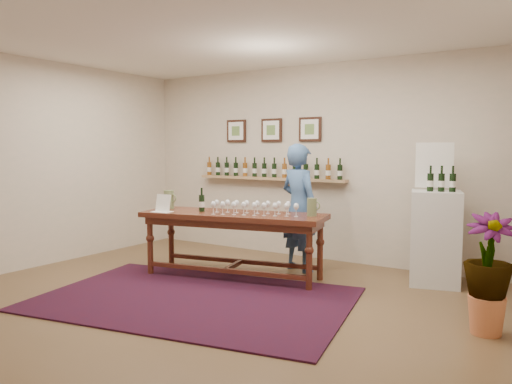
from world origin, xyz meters
The scene contains 14 objects.
ground centered at (0.00, 0.00, 0.00)m, with size 6.00×6.00×0.00m, color brown.
room_shell centered at (2.11, 1.86, 1.12)m, with size 6.00×6.00×6.00m.
rug centered at (-0.24, -0.04, 0.01)m, with size 3.24×2.16×0.02m, color #4D0D18.
tasting_table centered at (-0.43, 0.94, 0.69)m, with size 2.39×1.19×0.81m.
table_glasses centered at (-0.18, 0.96, 0.89)m, with size 1.19×0.27×0.16m, color silver, non-canonical shape.
table_bottles centered at (-0.85, 0.88, 0.94)m, with size 0.25×0.14×0.27m, color black, non-canonical shape.
pitcher_left centered at (-1.40, 0.84, 0.93)m, with size 0.15×0.15×0.24m, color #647347, non-canonical shape.
pitcher_right centered at (0.52, 1.21, 0.92)m, with size 0.13×0.13×0.21m, color #647347, non-canonical shape.
menu_card centered at (-1.23, 0.56, 0.92)m, with size 0.24×0.18×0.22m, color white.
display_pedestal centered at (1.75, 1.99, 0.55)m, with size 0.55×0.55×1.11m, color silver.
pedestal_bottles centered at (1.82, 1.91, 1.26)m, with size 0.29×0.08×0.29m, color black, non-canonical shape.
info_sign centered at (1.69, 2.11, 1.40)m, with size 0.43×0.02×0.59m, color white.
potted_plant centered at (2.52, 0.57, 0.53)m, with size 0.62×0.62×0.91m.
person centered at (0.08, 1.72, 0.83)m, with size 0.61×0.40×1.67m, color #3A5B8A.
Camera 1 is at (3.12, -4.04, 1.60)m, focal length 35.00 mm.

